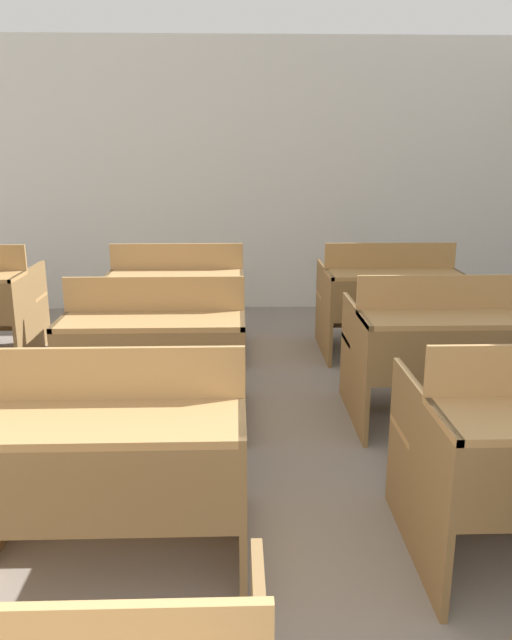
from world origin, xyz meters
TOP-DOWN VIEW (x-y plane):
  - wall_back at (0.00, 7.16)m, footprint 6.92×0.06m
  - bench_second_center at (-0.21, 2.77)m, footprint 1.07×0.85m
  - bench_third_center at (-0.19, 4.14)m, footprint 1.07×0.85m
  - bench_third_right at (1.54, 4.13)m, footprint 1.07×0.85m
  - bench_back_center at (-0.19, 5.51)m, footprint 1.07×0.85m
  - bench_back_right at (1.54, 5.50)m, footprint 1.07×0.85m

SIDE VIEW (x-z plane):
  - bench_second_center at x=-0.21m, z-range 0.01..0.94m
  - bench_third_center at x=-0.19m, z-range 0.01..0.94m
  - bench_third_right at x=1.54m, z-range 0.01..0.94m
  - bench_back_center at x=-0.19m, z-range 0.01..0.94m
  - bench_back_right at x=1.54m, z-range 0.01..0.94m
  - wall_back at x=0.00m, z-range 0.00..2.76m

